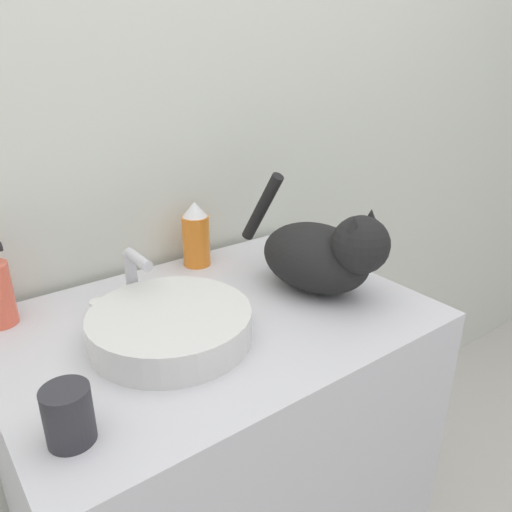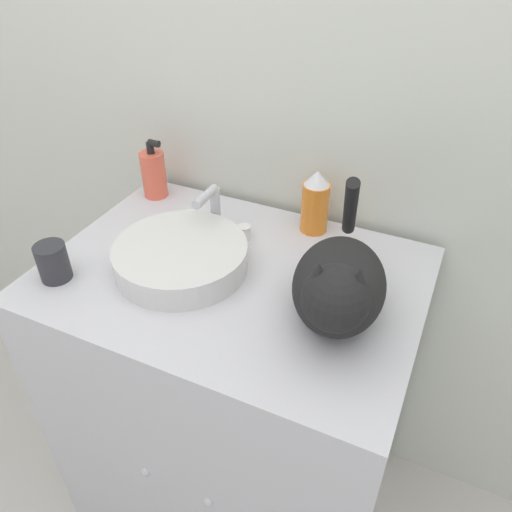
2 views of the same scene
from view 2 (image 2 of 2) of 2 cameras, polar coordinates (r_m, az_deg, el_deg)
name	(u,v)px [view 2 (image 2 of 2)]	position (r m, az deg, el deg)	size (l,w,h in m)	color
wall_back	(296,63)	(1.22, 4.54, 21.14)	(6.00, 0.05, 2.50)	silver
vanity_cabinet	(236,399)	(1.42, -2.26, -16.04)	(0.83, 0.61, 0.88)	silver
sink_basin	(181,257)	(1.12, -8.57, -0.09)	(0.30, 0.30, 0.06)	silver
faucet	(214,213)	(1.21, -4.84, 4.89)	(0.18, 0.10, 0.13)	silver
cat	(339,285)	(0.95, 9.43, -3.34)	(0.23, 0.39, 0.24)	black
soap_bottle	(154,173)	(1.39, -11.61, 9.23)	(0.07, 0.07, 0.16)	#EF6047
spray_bottle	(315,202)	(1.22, 6.79, 6.12)	(0.07, 0.07, 0.16)	orange
cup	(53,262)	(1.15, -22.18, -0.64)	(0.07, 0.07, 0.08)	#2D2D33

